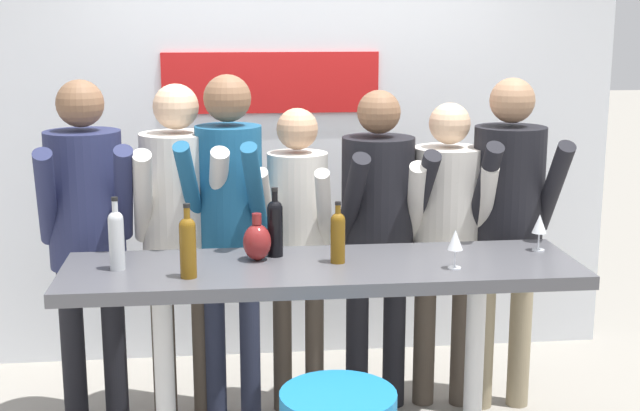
{
  "coord_description": "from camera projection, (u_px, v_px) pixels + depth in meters",
  "views": [
    {
      "loc": [
        -0.43,
        -3.86,
        2.12
      ],
      "look_at": [
        0.0,
        0.1,
        1.25
      ],
      "focal_mm": 50.0,
      "sensor_mm": 36.0,
      "label": 1
    }
  ],
  "objects": [
    {
      "name": "back_wall",
      "position": [
        294.0,
        155.0,
        5.46
      ],
      "size": [
        3.94,
        0.12,
        2.51
      ],
      "color": "silver",
      "rests_on": "ground_plane"
    },
    {
      "name": "wine_glass_0",
      "position": [
        455.0,
        241.0,
        3.93
      ],
      "size": [
        0.07,
        0.07,
        0.18
      ],
      "color": "silver",
      "rests_on": "tasting_table"
    },
    {
      "name": "person_center_left",
      "position": [
        229.0,
        209.0,
        4.5
      ],
      "size": [
        0.47,
        0.6,
        1.82
      ],
      "rotation": [
        0.0,
        0.0,
        -0.19
      ],
      "color": "#23283D",
      "rests_on": "ground_plane"
    },
    {
      "name": "tasting_table",
      "position": [
        322.0,
        295.0,
        4.06
      ],
      "size": [
        2.34,
        0.65,
        1.0
      ],
      "color": "#4C4C51",
      "rests_on": "ground_plane"
    },
    {
      "name": "person_far_left",
      "position": [
        86.0,
        217.0,
        4.44
      ],
      "size": [
        0.51,
        0.62,
        1.8
      ],
      "rotation": [
        0.0,
        0.0,
        0.16
      ],
      "color": "black",
      "rests_on": "ground_plane"
    },
    {
      "name": "wine_bottle_1",
      "position": [
        116.0,
        237.0,
        3.91
      ],
      "size": [
        0.07,
        0.07,
        0.33
      ],
      "color": "#B7BCC1",
      "rests_on": "tasting_table"
    },
    {
      "name": "wine_glass_1",
      "position": [
        539.0,
        225.0,
        4.23
      ],
      "size": [
        0.07,
        0.07,
        0.18
      ],
      "color": "silver",
      "rests_on": "tasting_table"
    },
    {
      "name": "person_center_right",
      "position": [
        378.0,
        217.0,
        4.66
      ],
      "size": [
        0.5,
        0.59,
        1.73
      ],
      "rotation": [
        0.0,
        0.0,
        0.12
      ],
      "color": "black",
      "rests_on": "ground_plane"
    },
    {
      "name": "decorative_vase",
      "position": [
        257.0,
        241.0,
        4.07
      ],
      "size": [
        0.13,
        0.13,
        0.22
      ],
      "color": "maroon",
      "rests_on": "tasting_table"
    },
    {
      "name": "person_far_right",
      "position": [
        508.0,
        208.0,
        4.66
      ],
      "size": [
        0.45,
        0.56,
        1.79
      ],
      "rotation": [
        0.0,
        0.0,
        -0.01
      ],
      "color": "gray",
      "rests_on": "ground_plane"
    },
    {
      "name": "person_right",
      "position": [
        447.0,
        223.0,
        4.71
      ],
      "size": [
        0.49,
        0.59,
        1.66
      ],
      "rotation": [
        0.0,
        0.0,
        -0.16
      ],
      "color": "#473D33",
      "rests_on": "ground_plane"
    },
    {
      "name": "wine_bottle_0",
      "position": [
        275.0,
        225.0,
        4.13
      ],
      "size": [
        0.07,
        0.07,
        0.33
      ],
      "color": "black",
      "rests_on": "tasting_table"
    },
    {
      "name": "wine_bottle_2",
      "position": [
        338.0,
        235.0,
        4.02
      ],
      "size": [
        0.07,
        0.07,
        0.28
      ],
      "color": "brown",
      "rests_on": "tasting_table"
    },
    {
      "name": "person_center",
      "position": [
        298.0,
        226.0,
        4.63
      ],
      "size": [
        0.43,
        0.55,
        1.64
      ],
      "rotation": [
        0.0,
        0.0,
        -0.19
      ],
      "color": "#473D33",
      "rests_on": "ground_plane"
    },
    {
      "name": "person_left",
      "position": [
        180.0,
        216.0,
        4.55
      ],
      "size": [
        0.5,
        0.6,
        1.77
      ],
      "rotation": [
        0.0,
        0.0,
        0.11
      ],
      "color": "#473D33",
      "rests_on": "ground_plane"
    },
    {
      "name": "wine_bottle_3",
      "position": [
        188.0,
        244.0,
        3.79
      ],
      "size": [
        0.07,
        0.07,
        0.33
      ],
      "color": "brown",
      "rests_on": "tasting_table"
    }
  ]
}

